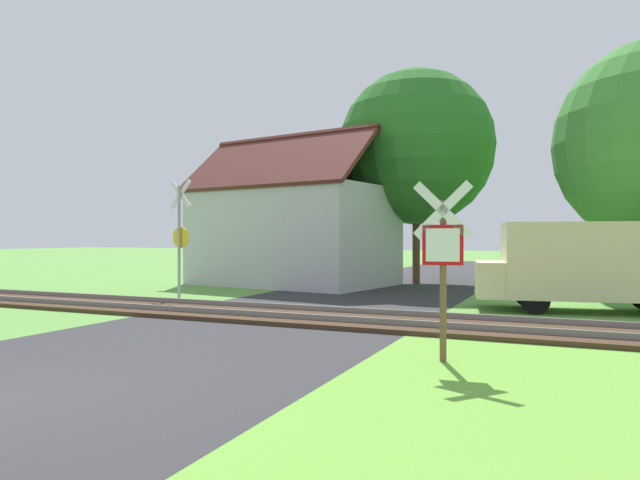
# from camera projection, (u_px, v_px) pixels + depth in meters

# --- Properties ---
(road_asphalt) EXTENTS (6.53, 80.00, 0.01)m
(road_asphalt) POSITION_uv_depth(u_px,v_px,m) (106.00, 367.00, 8.17)
(road_asphalt) COLOR #2D2D30
(road_asphalt) RESTS_ON ground
(rail_track) EXTENTS (60.00, 2.60, 0.22)m
(rail_track) POSITION_uv_depth(u_px,v_px,m) (283.00, 315.00, 13.26)
(rail_track) COLOR #422D1E
(rail_track) RESTS_ON ground
(stop_sign_near) EXTENTS (0.87, 0.18, 2.70)m
(stop_sign_near) POSITION_uv_depth(u_px,v_px,m) (443.00, 257.00, 8.48)
(stop_sign_near) COLOR brown
(stop_sign_near) RESTS_ON ground
(crossing_sign_far) EXTENTS (0.87, 0.19, 3.60)m
(crossing_sign_far) POSITION_uv_depth(u_px,v_px,m) (180.00, 232.00, 17.08)
(crossing_sign_far) COLOR #9E9EA5
(crossing_sign_far) RESTS_ON ground
(house) EXTENTS (8.44, 6.43, 5.99)m
(house) POSITION_uv_depth(u_px,v_px,m) (293.00, 232.00, 22.63)
(house) COLOR #B7B7BC
(house) RESTS_ON ground
(tree_center) EXTENTS (6.30, 6.30, 8.69)m
(tree_center) POSITION_uv_depth(u_px,v_px,m) (416.00, 148.00, 23.18)
(tree_center) COLOR #513823
(tree_center) RESTS_ON ground
(mail_truck) EXTENTS (5.15, 2.69, 2.24)m
(mail_truck) POSITION_uv_depth(u_px,v_px,m) (584.00, 262.00, 14.24)
(mail_truck) COLOR beige
(mail_truck) RESTS_ON ground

